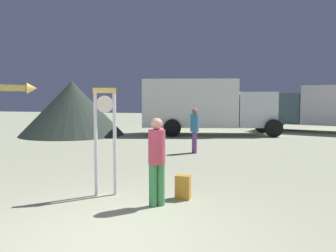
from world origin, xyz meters
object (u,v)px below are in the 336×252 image
object	(u,v)px
standing_clock	(105,131)
person_near_clock	(157,157)
arrow_sign	(3,110)
box_truck_far	(331,107)
dome_tent	(72,108)
box_truck_near	(204,105)
person_distant	(195,128)
backpack	(183,187)

from	to	relation	value
standing_clock	person_near_clock	xyz separation A→B (m)	(1.18, -0.35, -0.40)
standing_clock	arrow_sign	xyz separation A→B (m)	(-2.50, 0.08, 0.40)
box_truck_far	dome_tent	distance (m)	14.75
person_near_clock	box_truck_near	bearing A→B (deg)	95.89
standing_clock	person_distant	bearing A→B (deg)	83.14
arrow_sign	dome_tent	size ratio (longest dim) A/B	0.47
standing_clock	person_near_clock	bearing A→B (deg)	-16.56
box_truck_near	box_truck_far	bearing A→B (deg)	25.39
backpack	box_truck_near	size ratio (longest dim) A/B	0.06
person_distant	dome_tent	xyz separation A→B (m)	(-7.53, 4.12, 0.56)
backpack	box_truck_far	distance (m)	15.91
person_distant	standing_clock	bearing A→B (deg)	-96.86
standing_clock	box_truck_near	world-z (taller)	box_truck_near
arrow_sign	person_distant	size ratio (longest dim) A/B	1.63
standing_clock	box_truck_near	xyz separation A→B (m)	(-0.08, 11.84, 0.34)
standing_clock	person_near_clock	distance (m)	1.29
box_truck_far	dome_tent	world-z (taller)	dome_tent
backpack	box_truck_near	world-z (taller)	box_truck_near
box_truck_near	box_truck_far	world-z (taller)	box_truck_near
person_near_clock	box_truck_near	distance (m)	12.28
arrow_sign	box_truck_near	bearing A→B (deg)	78.36
arrow_sign	box_truck_near	distance (m)	12.01
person_near_clock	person_distant	xyz separation A→B (m)	(-0.51, 5.91, 0.01)
person_distant	box_truck_near	size ratio (longest dim) A/B	0.21
person_near_clock	dome_tent	xyz separation A→B (m)	(-8.04, 10.03, 0.57)
backpack	person_distant	bearing A→B (deg)	99.13
backpack	box_truck_far	bearing A→B (deg)	70.46
backpack	person_distant	xyz separation A→B (m)	(-0.86, 5.38, 0.66)
box_truck_far	backpack	bearing A→B (deg)	-109.54
dome_tent	standing_clock	bearing A→B (deg)	-54.65
person_near_clock	backpack	bearing A→B (deg)	56.39
arrow_sign	box_truck_near	xyz separation A→B (m)	(2.42, 11.76, -0.06)
person_near_clock	backpack	xyz separation A→B (m)	(0.35, 0.53, -0.66)
backpack	dome_tent	bearing A→B (deg)	131.48
standing_clock	person_distant	distance (m)	5.61
person_distant	dome_tent	size ratio (longest dim) A/B	0.29
person_near_clock	box_truck_far	world-z (taller)	box_truck_far
box_truck_far	box_truck_near	bearing A→B (deg)	-154.61
arrow_sign	box_truck_near	size ratio (longest dim) A/B	0.34
person_distant	dome_tent	distance (m)	8.60
backpack	box_truck_far	xyz separation A→B (m)	(5.31, 14.94, 1.28)
person_near_clock	box_truck_far	bearing A→B (deg)	69.92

